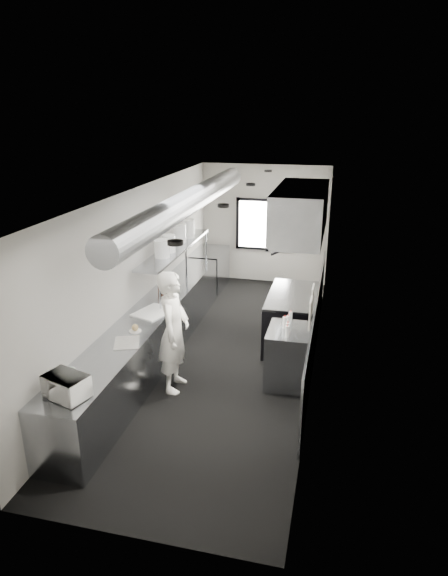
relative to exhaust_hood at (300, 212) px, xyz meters
The scene contains 35 objects.
floor 2.72m from the exhaust_hood, 147.45° to the right, with size 3.00×8.00×0.01m, color black.
ceiling 1.36m from the exhaust_hood, 147.45° to the right, with size 3.00×8.00×0.01m, color silver.
wall_back 3.62m from the exhaust_hood, 108.38° to the left, with size 3.00×0.02×2.80m, color #B1ADA8.
wall_front 4.93m from the exhaust_hood, 103.13° to the right, with size 3.00×0.02×2.80m, color #B1ADA8.
wall_left 2.87m from the exhaust_hood, 164.91° to the right, with size 0.02×8.00×2.80m, color #B1ADA8.
wall_right 1.28m from the exhaust_hood, 60.05° to the right, with size 0.02×8.00×2.80m, color #B1ADA8.
wall_cladding 1.92m from the exhaust_hood, 46.22° to the right, with size 0.03×5.50×1.10m, color #979CA4.
hvac_duct 1.83m from the exhaust_hood, behind, with size 0.40×0.40×6.40m, color gray.
service_window 3.58m from the exhaust_hood, 108.57° to the left, with size 1.36×0.05×1.25m.
exhaust_hood is the anchor object (origin of this frame).
prep_counter 3.20m from the exhaust_hood, 151.89° to the right, with size 0.70×6.00×0.90m, color #979CA4.
pass_shelf 2.46m from the exhaust_hood, behind, with size 0.45×3.00×0.68m.
range 1.92m from the exhaust_hood, behind, with size 0.88×1.60×0.94m.
bottle_station 2.39m from the exhaust_hood, 87.82° to the right, with size 0.65×0.80×0.90m, color #979CA4.
far_work_table 3.88m from the exhaust_hood, 131.94° to the left, with size 0.70×1.20×0.90m, color #979CA4.
notice_sheet_a 2.09m from the exhaust_hood, 78.88° to the right, with size 0.02×0.28×0.38m, color white.
notice_sheet_b 2.43m from the exhaust_hood, 80.58° to the right, with size 0.02×0.28×0.38m, color white.
line_cook 2.89m from the exhaust_hood, 129.64° to the right, with size 0.68×0.44×1.85m, color white.
microwave 4.62m from the exhaust_hood, 120.29° to the right, with size 0.46×0.35×0.27m, color white.
deli_tub_a 4.40m from the exhaust_hood, 125.33° to the right, with size 0.13×0.13×0.09m, color #AAB7A8.
deli_tub_b 4.40m from the exhaust_hood, 125.86° to the right, with size 0.12×0.12×0.09m, color #AAB7A8.
newspaper 3.52m from the exhaust_hood, 131.92° to the right, with size 0.34×0.43×0.01m, color silver.
small_plate 3.30m from the exhaust_hood, 137.37° to the right, with size 0.18×0.18×0.02m, color white.
pastry 3.27m from the exhaust_hood, 137.37° to the right, with size 0.10×0.10×0.10m, color tan.
cutting_board 2.91m from the exhaust_hood, 149.96° to the right, with size 0.46×0.61×0.02m, color silver.
knife_block 2.72m from the exhaust_hood, behind, with size 0.10×0.22×0.24m, color #4E281B.
plate_stack_a 2.43m from the exhaust_hood, behind, with size 0.26×0.26×0.31m, color white.
plate_stack_b 2.40m from the exhaust_hood, behind, with size 0.24×0.24×0.31m, color white.
plate_stack_c 2.49m from the exhaust_hood, 164.66° to the left, with size 0.25×0.25×0.36m, color white.
plate_stack_d 2.58m from the exhaust_hood, 155.12° to the left, with size 0.24×0.24×0.37m, color white.
squeeze_bottle_a 2.17m from the exhaust_hood, 88.83° to the right, with size 0.06×0.06×0.17m, color silver.
squeeze_bottle_b 2.09m from the exhaust_hood, 88.85° to the right, with size 0.06×0.06×0.17m, color silver.
squeeze_bottle_c 1.95m from the exhaust_hood, 91.48° to the right, with size 0.06×0.06×0.18m, color silver.
squeeze_bottle_d 1.89m from the exhaust_hood, 89.66° to the right, with size 0.05×0.05×0.16m, color silver.
squeeze_bottle_e 1.79m from the exhaust_hood, 88.84° to the right, with size 0.06×0.06×0.17m, color silver.
Camera 1 is at (1.75, -7.44, 4.01)m, focal length 30.85 mm.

